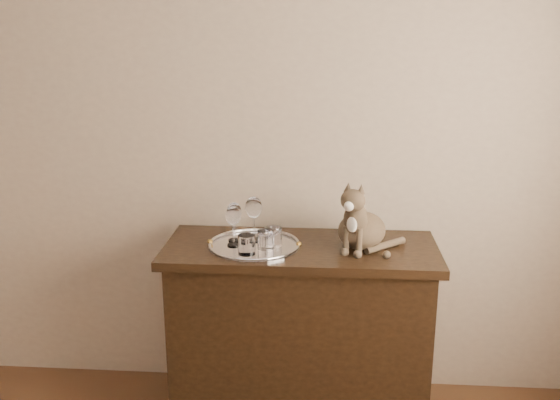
% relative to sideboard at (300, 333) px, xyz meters
% --- Properties ---
extents(wall_back, '(4.00, 0.10, 2.70)m').
position_rel_sideboard_xyz_m(wall_back, '(-0.60, 0.31, 0.93)').
color(wall_back, tan).
rests_on(wall_back, ground).
extents(sideboard, '(1.20, 0.50, 0.85)m').
position_rel_sideboard_xyz_m(sideboard, '(0.00, 0.00, 0.00)').
color(sideboard, black).
rests_on(sideboard, ground).
extents(tray, '(0.40, 0.40, 0.01)m').
position_rel_sideboard_xyz_m(tray, '(-0.20, -0.03, 0.43)').
color(tray, silver).
rests_on(tray, sideboard).
extents(wine_glass_a, '(0.07, 0.07, 0.18)m').
position_rel_sideboard_xyz_m(wine_glass_a, '(-0.30, 0.02, 0.52)').
color(wine_glass_a, white).
rests_on(wine_glass_a, tray).
extents(wine_glass_b, '(0.08, 0.08, 0.20)m').
position_rel_sideboard_xyz_m(wine_glass_b, '(-0.21, 0.03, 0.53)').
color(wine_glass_b, white).
rests_on(wine_glass_b, tray).
extents(wine_glass_c, '(0.07, 0.07, 0.18)m').
position_rel_sideboard_xyz_m(wine_glass_c, '(-0.29, -0.04, 0.52)').
color(wine_glass_c, white).
rests_on(wine_glass_c, tray).
extents(tumbler_a, '(0.07, 0.07, 0.08)m').
position_rel_sideboard_xyz_m(tumbler_a, '(-0.15, -0.07, 0.47)').
color(tumbler_a, white).
rests_on(tumbler_a, tray).
extents(tumbler_b, '(0.07, 0.07, 0.08)m').
position_rel_sideboard_xyz_m(tumbler_b, '(-0.22, -0.14, 0.47)').
color(tumbler_b, white).
rests_on(tumbler_b, tray).
extents(tumbler_c, '(0.07, 0.07, 0.08)m').
position_rel_sideboard_xyz_m(tumbler_c, '(-0.12, -0.03, 0.47)').
color(tumbler_c, white).
rests_on(tumbler_c, tray).
extents(cat, '(0.40, 0.39, 0.31)m').
position_rel_sideboard_xyz_m(cat, '(0.26, 0.00, 0.58)').
color(cat, brown).
rests_on(cat, sideboard).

